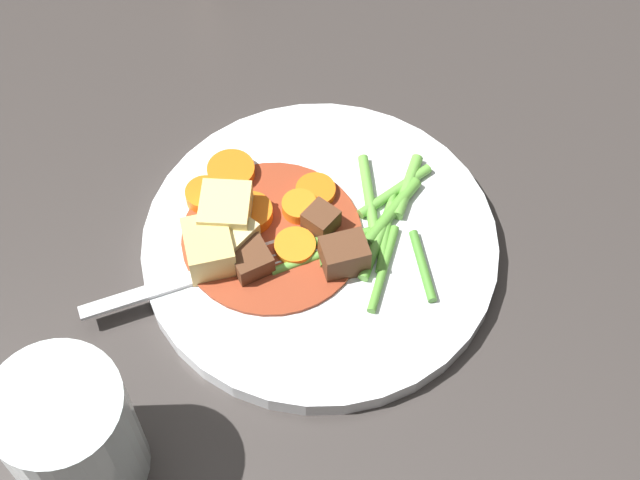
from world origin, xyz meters
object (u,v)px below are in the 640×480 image
fork (212,272)px  water_glass (72,436)px  potato_chunk_2 (209,248)px  meat_chunk_2 (326,221)px  carrot_slice_2 (251,214)px  meat_chunk_1 (344,255)px  carrot_slice_5 (205,196)px  potato_chunk_0 (226,214)px  potato_chunk_1 (230,238)px  carrot_slice_0 (316,192)px  carrot_slice_1 (231,172)px  carrot_slice_4 (299,208)px  carrot_slice_3 (295,247)px  meat_chunk_0 (251,260)px  dinner_plate (320,246)px

fork → water_glass: water_glass is taller
potato_chunk_2 → meat_chunk_2: bearing=-158.9°
carrot_slice_2 → fork: 0.05m
meat_chunk_1 → fork: bearing=8.1°
carrot_slice_5 → potato_chunk_0: potato_chunk_0 is taller
potato_chunk_1 → carrot_slice_0: bearing=-138.8°
carrot_slice_2 → potato_chunk_2: potato_chunk_2 is taller
carrot_slice_1 → meat_chunk_2: (-0.07, 0.04, 0.00)m
carrot_slice_1 → carrot_slice_5: size_ratio=1.25×
carrot_slice_4 → fork: bearing=44.4°
carrot_slice_4 → potato_chunk_0: potato_chunk_0 is taller
meat_chunk_1 → meat_chunk_2: meat_chunk_1 is taller
fork → carrot_slice_3: bearing=-157.5°
carrot_slice_3 → water_glass: (0.12, 0.16, 0.03)m
water_glass → carrot_slice_0: bearing=-121.8°
carrot_slice_3 → meat_chunk_0: bearing=29.7°
carrot_slice_1 → potato_chunk_2: (0.01, 0.07, 0.01)m
dinner_plate → potato_chunk_0: bearing=-5.8°
carrot_slice_1 → carrot_slice_0: bearing=168.7°
carrot_slice_1 → potato_chunk_0: bearing=93.6°
carrot_slice_0 → water_glass: bearing=58.2°
carrot_slice_2 → water_glass: bearing=65.4°
meat_chunk_1 → water_glass: size_ratio=0.31×
carrot_slice_2 → meat_chunk_1: meat_chunk_1 is taller
potato_chunk_1 → meat_chunk_2: size_ratio=1.58×
carrot_slice_2 → meat_chunk_0: 0.04m
carrot_slice_4 → meat_chunk_2: meat_chunk_2 is taller
meat_chunk_0 → carrot_slice_3: bearing=-150.3°
carrot_slice_1 → carrot_slice_3: carrot_slice_1 is taller
meat_chunk_1 → meat_chunk_2: 0.03m
dinner_plate → carrot_slice_3: 0.02m
potato_chunk_0 → meat_chunk_0: size_ratio=1.43×
carrot_slice_3 → meat_chunk_0: size_ratio=1.13×
potato_chunk_2 → meat_chunk_2: size_ratio=1.90×
carrot_slice_4 → potato_chunk_2: bearing=36.5°
potato_chunk_1 → potato_chunk_2: potato_chunk_2 is taller
carrot_slice_0 → potato_chunk_1: 0.07m
meat_chunk_0 → fork: (0.03, 0.01, -0.01)m
carrot_slice_3 → carrot_slice_4: (-0.00, -0.03, 0.00)m
dinner_plate → carrot_slice_2: bearing=-15.5°
carrot_slice_2 → carrot_slice_5: 0.04m
carrot_slice_4 → potato_chunk_1: bearing=35.9°
carrot_slice_0 → carrot_slice_3: bearing=77.2°
dinner_plate → carrot_slice_1: size_ratio=7.22×
potato_chunk_0 → potato_chunk_2: size_ratio=0.94×
carrot_slice_2 → meat_chunk_2: meat_chunk_2 is taller
fork → water_glass: 0.15m
potato_chunk_2 → meat_chunk_0: (-0.03, 0.01, -0.00)m
carrot_slice_4 → potato_chunk_0: bearing=17.3°
potato_chunk_1 → water_glass: size_ratio=0.33×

